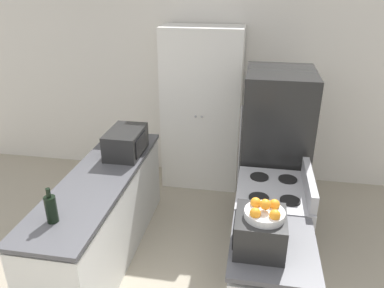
{
  "coord_description": "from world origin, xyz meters",
  "views": [
    {
      "loc": [
        0.6,
        -1.67,
        2.59
      ],
      "look_at": [
        0.0,
        1.71,
        1.05
      ],
      "focal_mm": 35.0,
      "sensor_mm": 36.0,
      "label": 1
    }
  ],
  "objects_px": {
    "pantry_cabinet": "(202,110)",
    "wine_bottle": "(51,209)",
    "refrigerator": "(274,152)",
    "fruit_bowl": "(265,212)",
    "microwave": "(126,142)",
    "toaster_oven": "(260,231)",
    "stove": "(270,230)"
  },
  "relations": [
    {
      "from": "refrigerator",
      "to": "wine_bottle",
      "type": "bearing_deg",
      "value": -136.52
    },
    {
      "from": "stove",
      "to": "wine_bottle",
      "type": "xyz_separation_m",
      "value": [
        -1.66,
        -0.78,
        0.55
      ]
    },
    {
      "from": "wine_bottle",
      "to": "toaster_oven",
      "type": "xyz_separation_m",
      "value": [
        1.54,
        -0.03,
        0.02
      ]
    },
    {
      "from": "refrigerator",
      "to": "fruit_bowl",
      "type": "height_order",
      "value": "refrigerator"
    },
    {
      "from": "refrigerator",
      "to": "microwave",
      "type": "xyz_separation_m",
      "value": [
        -1.53,
        -0.36,
        0.15
      ]
    },
    {
      "from": "pantry_cabinet",
      "to": "microwave",
      "type": "bearing_deg",
      "value": -118.46
    },
    {
      "from": "refrigerator",
      "to": "microwave",
      "type": "relative_size",
      "value": 3.42
    },
    {
      "from": "pantry_cabinet",
      "to": "fruit_bowl",
      "type": "distance_m",
      "value": 2.55
    },
    {
      "from": "microwave",
      "to": "refrigerator",
      "type": "bearing_deg",
      "value": 13.41
    },
    {
      "from": "stove",
      "to": "wine_bottle",
      "type": "bearing_deg",
      "value": -154.86
    },
    {
      "from": "pantry_cabinet",
      "to": "microwave",
      "type": "xyz_separation_m",
      "value": [
        -0.62,
        -1.15,
        -0.01
      ]
    },
    {
      "from": "wine_bottle",
      "to": "stove",
      "type": "bearing_deg",
      "value": 25.14
    },
    {
      "from": "wine_bottle",
      "to": "fruit_bowl",
      "type": "relative_size",
      "value": 1.08
    },
    {
      "from": "microwave",
      "to": "toaster_oven",
      "type": "distance_m",
      "value": 1.87
    },
    {
      "from": "fruit_bowl",
      "to": "wine_bottle",
      "type": "bearing_deg",
      "value": 178.37
    },
    {
      "from": "toaster_oven",
      "to": "fruit_bowl",
      "type": "distance_m",
      "value": 0.17
    },
    {
      "from": "microwave",
      "to": "toaster_oven",
      "type": "bearing_deg",
      "value": -42.4
    },
    {
      "from": "fruit_bowl",
      "to": "microwave",
      "type": "bearing_deg",
      "value": 137.64
    },
    {
      "from": "refrigerator",
      "to": "wine_bottle",
      "type": "height_order",
      "value": "refrigerator"
    },
    {
      "from": "toaster_oven",
      "to": "fruit_bowl",
      "type": "relative_size",
      "value": 1.37
    },
    {
      "from": "fruit_bowl",
      "to": "toaster_oven",
      "type": "bearing_deg",
      "value": 140.94
    },
    {
      "from": "pantry_cabinet",
      "to": "refrigerator",
      "type": "bearing_deg",
      "value": -40.88
    },
    {
      "from": "stove",
      "to": "microwave",
      "type": "xyz_separation_m",
      "value": [
        -1.51,
        0.45,
        0.57
      ]
    },
    {
      "from": "stove",
      "to": "refrigerator",
      "type": "xyz_separation_m",
      "value": [
        0.02,
        0.82,
        0.42
      ]
    },
    {
      "from": "pantry_cabinet",
      "to": "wine_bottle",
      "type": "distance_m",
      "value": 2.51
    },
    {
      "from": "microwave",
      "to": "fruit_bowl",
      "type": "height_order",
      "value": "fruit_bowl"
    },
    {
      "from": "stove",
      "to": "toaster_oven",
      "type": "distance_m",
      "value": 1.0
    },
    {
      "from": "stove",
      "to": "toaster_oven",
      "type": "relative_size",
      "value": 2.89
    },
    {
      "from": "stove",
      "to": "microwave",
      "type": "height_order",
      "value": "microwave"
    },
    {
      "from": "refrigerator",
      "to": "microwave",
      "type": "distance_m",
      "value": 1.58
    },
    {
      "from": "fruit_bowl",
      "to": "stove",
      "type": "bearing_deg",
      "value": 82.83
    },
    {
      "from": "refrigerator",
      "to": "microwave",
      "type": "height_order",
      "value": "refrigerator"
    }
  ]
}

